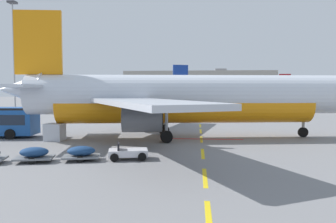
{
  "coord_description": "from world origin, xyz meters",
  "views": [
    {
      "loc": [
        17.55,
        -9.71,
        4.66
      ],
      "look_at": [
        14.52,
        24.68,
        2.48
      ],
      "focal_mm": 35.15,
      "sensor_mm": 36.0,
      "label": 1
    }
  ],
  "objects_px": {
    "airliner_foreground": "(180,98)",
    "baggage_train": "(58,153)",
    "catering_truck": "(228,109)",
    "uld_cargo_container": "(55,132)",
    "airliner_far_center": "(133,94)",
    "apron_light_mast_near": "(13,43)",
    "airliner_far_right": "(250,95)"
  },
  "relations": [
    {
      "from": "airliner_foreground",
      "to": "baggage_train",
      "type": "relative_size",
      "value": 2.99
    },
    {
      "from": "catering_truck",
      "to": "baggage_train",
      "type": "distance_m",
      "value": 36.11
    },
    {
      "from": "baggage_train",
      "to": "uld_cargo_container",
      "type": "relative_size",
      "value": 7.18
    },
    {
      "from": "airliner_far_center",
      "to": "catering_truck",
      "type": "relative_size",
      "value": 4.34
    },
    {
      "from": "airliner_far_center",
      "to": "baggage_train",
      "type": "bearing_deg",
      "value": -83.48
    },
    {
      "from": "baggage_train",
      "to": "apron_light_mast_near",
      "type": "bearing_deg",
      "value": 122.24
    },
    {
      "from": "airliner_foreground",
      "to": "airliner_far_right",
      "type": "distance_m",
      "value": 82.91
    },
    {
      "from": "airliner_far_center",
      "to": "baggage_train",
      "type": "height_order",
      "value": "airliner_far_center"
    },
    {
      "from": "airliner_foreground",
      "to": "catering_truck",
      "type": "xyz_separation_m",
      "value": [
        6.79,
        21.86,
        -2.3
      ]
    },
    {
      "from": "airliner_far_center",
      "to": "apron_light_mast_near",
      "type": "height_order",
      "value": "apron_light_mast_near"
    },
    {
      "from": "uld_cargo_container",
      "to": "apron_light_mast_near",
      "type": "relative_size",
      "value": 0.06
    },
    {
      "from": "airliner_far_right",
      "to": "uld_cargo_container",
      "type": "distance_m",
      "value": 88.75
    },
    {
      "from": "catering_truck",
      "to": "apron_light_mast_near",
      "type": "height_order",
      "value": "apron_light_mast_near"
    },
    {
      "from": "airliner_far_center",
      "to": "airliner_far_right",
      "type": "xyz_separation_m",
      "value": [
        33.91,
        29.56,
        -0.43
      ]
    },
    {
      "from": "airliner_foreground",
      "to": "apron_light_mast_near",
      "type": "xyz_separation_m",
      "value": [
        -41.93,
        43.42,
        12.02
      ]
    },
    {
      "from": "airliner_far_center",
      "to": "uld_cargo_container",
      "type": "height_order",
      "value": "airliner_far_center"
    },
    {
      "from": "airliner_foreground",
      "to": "catering_truck",
      "type": "relative_size",
      "value": 4.72
    },
    {
      "from": "airliner_far_right",
      "to": "uld_cargo_container",
      "type": "relative_size",
      "value": 18.01
    },
    {
      "from": "baggage_train",
      "to": "apron_light_mast_near",
      "type": "distance_m",
      "value": 66.55
    },
    {
      "from": "airliner_foreground",
      "to": "apron_light_mast_near",
      "type": "relative_size",
      "value": 1.35
    },
    {
      "from": "catering_truck",
      "to": "airliner_far_right",
      "type": "bearing_deg",
      "value": 77.92
    },
    {
      "from": "airliner_far_center",
      "to": "airliner_far_right",
      "type": "height_order",
      "value": "airliner_far_center"
    },
    {
      "from": "baggage_train",
      "to": "airliner_far_right",
      "type": "bearing_deg",
      "value": 73.76
    },
    {
      "from": "airliner_foreground",
      "to": "uld_cargo_container",
      "type": "xyz_separation_m",
      "value": [
        -11.57,
        -2.54,
        -3.15
      ]
    },
    {
      "from": "airliner_far_right",
      "to": "uld_cargo_container",
      "type": "bearing_deg",
      "value": -110.41
    },
    {
      "from": "airliner_far_center",
      "to": "catering_truck",
      "type": "xyz_separation_m",
      "value": [
        21.33,
        -29.2,
        -2.09
      ]
    },
    {
      "from": "airliner_foreground",
      "to": "uld_cargo_container",
      "type": "distance_m",
      "value": 12.26
    },
    {
      "from": "baggage_train",
      "to": "apron_light_mast_near",
      "type": "relative_size",
      "value": 0.45
    },
    {
      "from": "airliner_far_right",
      "to": "apron_light_mast_near",
      "type": "distance_m",
      "value": 72.81
    },
    {
      "from": "airliner_foreground",
      "to": "airliner_far_right",
      "type": "xyz_separation_m",
      "value": [
        19.37,
        80.61,
        -0.64
      ]
    },
    {
      "from": "baggage_train",
      "to": "uld_cargo_container",
      "type": "bearing_deg",
      "value": 115.37
    },
    {
      "from": "airliner_far_center",
      "to": "airliner_far_right",
      "type": "distance_m",
      "value": 44.98
    }
  ]
}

